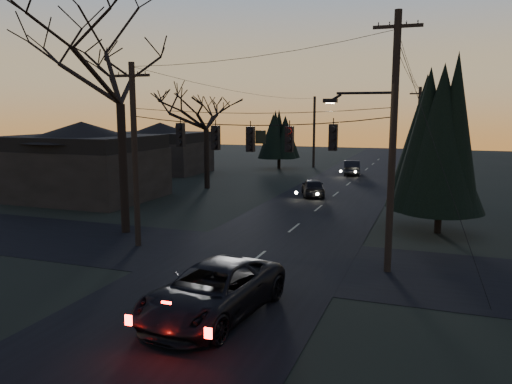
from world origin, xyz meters
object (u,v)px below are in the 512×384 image
(utility_pole_far_l, at_px, (313,167))
(sedan_oncoming_b, at_px, (352,168))
(sedan_oncoming_a, at_px, (313,187))
(evergreen_right, at_px, (443,142))
(utility_pole_far_r, at_px, (416,181))
(suv_near, at_px, (213,291))
(bare_tree_left, at_px, (118,50))
(utility_pole_left, at_px, (138,246))
(utility_pole_right, at_px, (387,272))

(utility_pole_far_l, height_order, sedan_oncoming_b, utility_pole_far_l)
(sedan_oncoming_a, distance_m, sedan_oncoming_b, 14.08)
(evergreen_right, bearing_deg, utility_pole_far_l, 115.14)
(utility_pole_far_r, height_order, suv_near, utility_pole_far_r)
(bare_tree_left, xyz_separation_m, evergreen_right, (15.48, 5.42, -4.60))
(utility_pole_left, height_order, utility_pole_far_r, same)
(bare_tree_left, distance_m, sedan_oncoming_b, 30.71)
(utility_pole_far_r, relative_size, utility_pole_far_l, 1.06)
(utility_pole_right, xyz_separation_m, suv_near, (-4.70, -6.33, 0.80))
(utility_pole_right, distance_m, suv_near, 7.93)
(utility_pole_far_r, height_order, sedan_oncoming_b, utility_pole_far_r)
(evergreen_right, distance_m, suv_near, 15.81)
(utility_pole_far_l, relative_size, sedan_oncoming_b, 1.83)
(utility_pole_far_l, xyz_separation_m, sedan_oncoming_a, (4.55, -19.45, 0.67))
(utility_pole_left, bearing_deg, suv_near, -42.96)
(utility_pole_right, distance_m, sedan_oncoming_a, 17.97)
(bare_tree_left, bearing_deg, utility_pole_right, -8.65)
(bare_tree_left, height_order, evergreen_right, bare_tree_left)
(utility_pole_right, xyz_separation_m, utility_pole_left, (-11.50, 0.00, 0.00))
(utility_pole_right, height_order, utility_pole_left, utility_pole_right)
(sedan_oncoming_b, bearing_deg, utility_pole_far_l, -55.92)
(evergreen_right, relative_size, suv_near, 1.44)
(sedan_oncoming_a, bearing_deg, sedan_oncoming_b, -110.24)
(bare_tree_left, relative_size, sedan_oncoming_b, 3.06)
(utility_pole_far_r, xyz_separation_m, sedan_oncoming_a, (-6.95, -11.45, 0.67))
(utility_pole_right, bearing_deg, sedan_oncoming_a, 112.79)
(suv_near, height_order, sedan_oncoming_a, suv_near)
(utility_pole_far_l, relative_size, evergreen_right, 0.96)
(evergreen_right, xyz_separation_m, sedan_oncoming_b, (-8.18, 23.13, -4.03))
(utility_pole_left, xyz_separation_m, sedan_oncoming_b, (5.20, 30.62, 0.72))
(utility_pole_left, xyz_separation_m, utility_pole_far_r, (11.50, 28.00, 0.00))
(bare_tree_left, bearing_deg, utility_pole_left, -44.53)
(sedan_oncoming_a, bearing_deg, bare_tree_left, 47.76)
(sedan_oncoming_b, bearing_deg, suv_near, 82.55)
(bare_tree_left, relative_size, sedan_oncoming_a, 3.40)
(utility_pole_far_l, distance_m, evergreen_right, 31.85)
(utility_pole_right, xyz_separation_m, bare_tree_left, (-13.60, 2.07, 9.35))
(utility_pole_far_l, height_order, bare_tree_left, bare_tree_left)
(utility_pole_right, xyz_separation_m, utility_pole_far_l, (-11.50, 36.00, 0.00))
(suv_near, bearing_deg, bare_tree_left, 144.05)
(sedan_oncoming_b, bearing_deg, utility_pole_far_r, 147.51)
(utility_pole_far_r, bearing_deg, utility_pole_left, -112.33)
(suv_near, bearing_deg, sedan_oncoming_b, 99.87)
(sedan_oncoming_a, xyz_separation_m, sedan_oncoming_b, (0.65, 14.06, 0.05))
(utility_pole_left, relative_size, bare_tree_left, 0.64)
(evergreen_right, relative_size, sedan_oncoming_a, 2.12)
(utility_pole_far_l, bearing_deg, utility_pole_right, -72.28)
(utility_pole_right, distance_m, evergreen_right, 9.07)
(utility_pole_left, bearing_deg, utility_pole_far_r, 67.67)
(utility_pole_right, bearing_deg, utility_pole_far_l, 107.72)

